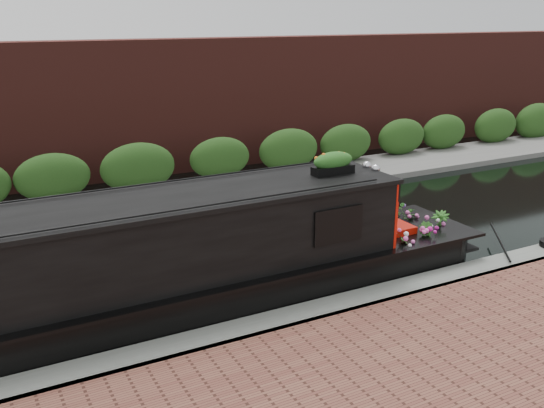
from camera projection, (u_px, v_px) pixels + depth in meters
name	position (u px, v px, depth m)	size (l,w,h in m)	color
ground	(215.00, 257.00, 12.27)	(80.00, 80.00, 0.00)	black
near_bank_coping	(297.00, 328.00, 9.49)	(40.00, 0.60, 0.50)	slate
far_bank_path	(153.00, 202.00, 15.81)	(40.00, 2.40, 0.34)	slate
far_hedge	(143.00, 194.00, 16.57)	(40.00, 1.10, 2.80)	#224617
far_brick_wall	(123.00, 176.00, 18.34)	(40.00, 1.00, 8.00)	#4D1F1A
narrowboat	(173.00, 272.00, 9.67)	(11.14, 1.96, 2.63)	black
rope_fender	(450.00, 245.00, 12.52)	(0.29, 0.29, 0.36)	olive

